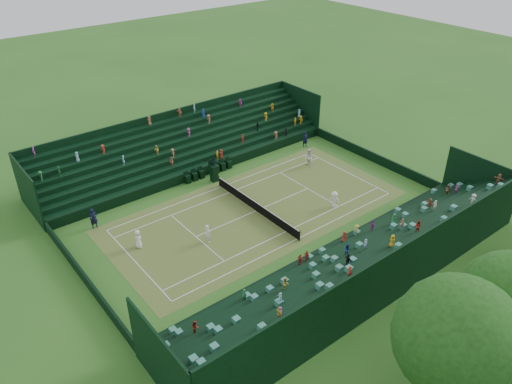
# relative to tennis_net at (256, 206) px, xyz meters

# --- Properties ---
(ground) EXTENTS (160.00, 160.00, 0.00)m
(ground) POSITION_rel_tennis_net_xyz_m (0.00, 0.00, -0.53)
(ground) COLOR #2B611E
(ground) RESTS_ON ground
(court_surface) EXTENTS (12.97, 26.77, 0.01)m
(court_surface) POSITION_rel_tennis_net_xyz_m (0.00, 0.00, -0.52)
(court_surface) COLOR #3C7828
(court_surface) RESTS_ON ground
(perimeter_wall_north) EXTENTS (17.17, 0.20, 1.00)m
(perimeter_wall_north) POSITION_rel_tennis_net_xyz_m (0.00, 15.88, -0.03)
(perimeter_wall_north) COLOR black
(perimeter_wall_north) RESTS_ON ground
(perimeter_wall_south) EXTENTS (17.17, 0.20, 1.00)m
(perimeter_wall_south) POSITION_rel_tennis_net_xyz_m (0.00, -15.88, -0.03)
(perimeter_wall_south) COLOR black
(perimeter_wall_south) RESTS_ON ground
(perimeter_wall_east) EXTENTS (0.20, 31.77, 1.00)m
(perimeter_wall_east) POSITION_rel_tennis_net_xyz_m (8.48, 0.00, -0.03)
(perimeter_wall_east) COLOR black
(perimeter_wall_east) RESTS_ON ground
(perimeter_wall_west) EXTENTS (0.20, 31.77, 1.00)m
(perimeter_wall_west) POSITION_rel_tennis_net_xyz_m (-8.48, 0.00, -0.03)
(perimeter_wall_west) COLOR black
(perimeter_wall_west) RESTS_ON ground
(north_grandstand) EXTENTS (6.60, 32.00, 4.90)m
(north_grandstand) POSITION_rel_tennis_net_xyz_m (12.66, 0.00, 1.02)
(north_grandstand) COLOR black
(north_grandstand) RESTS_ON ground
(south_grandstand) EXTENTS (6.60, 32.00, 4.90)m
(south_grandstand) POSITION_rel_tennis_net_xyz_m (-12.66, 0.00, 1.02)
(south_grandstand) COLOR black
(south_grandstand) RESTS_ON ground
(tennis_net) EXTENTS (11.67, 0.10, 1.06)m
(tennis_net) POSITION_rel_tennis_net_xyz_m (0.00, 0.00, 0.00)
(tennis_net) COLOR black
(tennis_net) RESTS_ON ground
(umpire_chair) EXTENTS (0.81, 0.81, 2.54)m
(umpire_chair) POSITION_rel_tennis_net_xyz_m (-6.95, 0.17, 0.56)
(umpire_chair) COLOR black
(umpire_chair) RESTS_ON ground
(courtside_chairs) EXTENTS (0.55, 5.52, 1.19)m
(courtside_chairs) POSITION_rel_tennis_net_xyz_m (-8.24, 0.38, -0.07)
(courtside_chairs) COLOR black
(courtside_chairs) RESTS_ON ground
(player_near_west) EXTENTS (0.90, 0.73, 1.61)m
(player_near_west) POSITION_rel_tennis_net_xyz_m (-1.67, -10.75, 0.28)
(player_near_west) COLOR white
(player_near_west) RESTS_ON ground
(player_near_east) EXTENTS (0.61, 0.40, 1.65)m
(player_near_east) POSITION_rel_tennis_net_xyz_m (1.17, -5.95, 0.30)
(player_near_east) COLOR white
(player_near_east) RESTS_ON ground
(player_far_west) EXTENTS (1.08, 0.91, 1.97)m
(player_far_west) POSITION_rel_tennis_net_xyz_m (-3.37, 9.67, 0.46)
(player_far_west) COLOR white
(player_far_west) RESTS_ON ground
(player_far_east) EXTENTS (1.21, 1.04, 1.63)m
(player_far_east) POSITION_rel_tennis_net_xyz_m (3.87, 5.98, 0.29)
(player_far_east) COLOR white
(player_far_east) RESTS_ON ground
(line_judge_north) EXTENTS (0.55, 0.74, 1.86)m
(line_judge_north) POSITION_rel_tennis_net_xyz_m (-7.04, 12.62, 0.40)
(line_judge_north) COLOR black
(line_judge_north) RESTS_ON ground
(line_judge_south) EXTENTS (0.46, 0.69, 1.86)m
(line_judge_south) POSITION_rel_tennis_net_xyz_m (-6.51, -12.45, 0.41)
(line_judge_south) COLOR black
(line_judge_south) RESTS_ON ground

